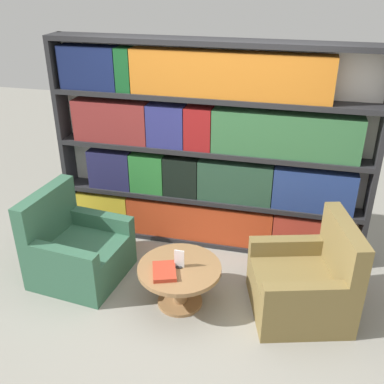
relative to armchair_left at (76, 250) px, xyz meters
The scene contains 7 objects.
ground_plane 1.22m from the armchair_left, 15.82° to the right, with size 14.00×14.00×0.00m, color gray.
bookshelf 1.66m from the armchair_left, 39.72° to the left, with size 3.29×0.30×2.20m.
armchair_left is the anchor object (origin of this frame).
armchair_right 2.22m from the armchair_left, ahead, with size 1.00×0.99×0.90m.
coffee_table 1.12m from the armchair_left, ahead, with size 0.76×0.76×0.41m.
table_sign 1.14m from the armchair_left, ahead, with size 0.09×0.06×0.17m.
stray_book 1.06m from the armchair_left, 16.18° to the right, with size 0.28×0.33×0.04m.
Camera 1 is at (0.85, -2.99, 2.82)m, focal length 42.00 mm.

